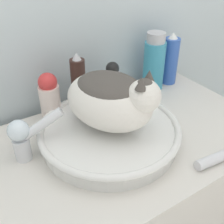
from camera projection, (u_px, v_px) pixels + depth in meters
name	position (u px, v px, depth m)	size (l,w,h in m)	color
sink_basin	(109.00, 132.00, 0.80)	(0.40, 0.40, 0.06)	silver
cat	(112.00, 98.00, 0.73)	(0.27, 0.30, 0.18)	silver
faucet	(24.00, 136.00, 0.72)	(0.15, 0.07, 0.14)	silver
deodorant_stick	(112.00, 82.00, 0.97)	(0.05, 0.05, 0.15)	silver
lotion_bottle_white	(50.00, 98.00, 0.86)	(0.06, 0.06, 0.16)	silver
spray_bottle_trigger	(170.00, 60.00, 1.08)	(0.06, 0.06, 0.20)	#335BB7
mouthwash_bottle	(154.00, 62.00, 1.03)	(0.08, 0.08, 0.21)	teal
hairspray_can_black	(79.00, 85.00, 0.90)	(0.05, 0.05, 0.21)	#331E19
cream_tube	(219.00, 157.00, 0.74)	(0.14, 0.04, 0.03)	silver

